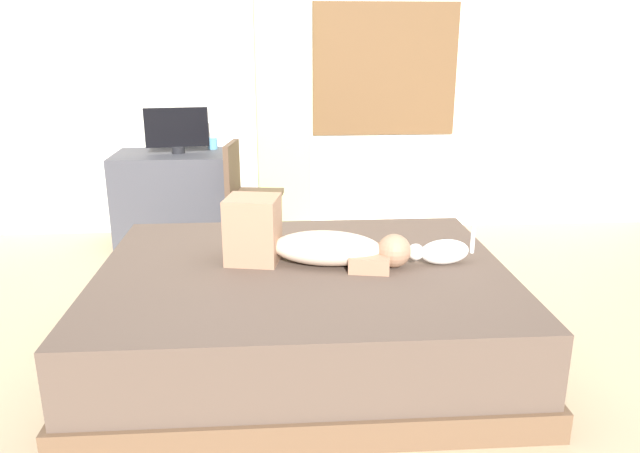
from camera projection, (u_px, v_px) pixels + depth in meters
ground_plane at (321, 365)px, 3.07m from camera, size 16.00×16.00×0.00m
back_wall_with_window at (302, 57)px, 4.92m from camera, size 6.40×0.14×2.90m
bed at (303, 311)px, 3.12m from camera, size 2.10×1.67×0.48m
person_lying at (308, 242)px, 3.07m from camera, size 0.94×0.41×0.34m
cat at (441, 252)px, 3.07m from camera, size 0.36×0.14×0.21m
desk at (176, 199)px, 4.79m from camera, size 0.90×0.56×0.74m
tv_monitor at (177, 130)px, 4.63m from camera, size 0.48×0.10×0.35m
cup at (213, 143)px, 4.85m from camera, size 0.08×0.08×0.09m
chair_by_desk at (246, 189)px, 4.52m from camera, size 0.43×0.43×0.86m
curtain_left at (283, 93)px, 4.88m from camera, size 0.44×0.06×2.33m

